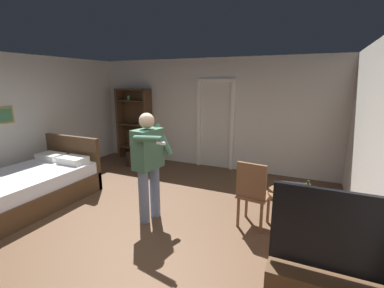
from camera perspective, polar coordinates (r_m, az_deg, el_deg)
ground_plane at (r=4.14m, az=-14.81°, el=-17.52°), size 7.46×7.46×0.00m
wall_back at (r=6.63m, az=3.67°, el=6.38°), size 6.21×0.12×2.60m
doorway_frame at (r=6.50m, az=4.94°, el=5.52°), size 0.93×0.08×2.13m
bed at (r=5.53m, az=-30.43°, el=-7.52°), size 1.36×2.03×1.02m
bookshelf at (r=7.46m, az=-11.95°, el=4.68°), size 0.96×0.32×1.88m
side_table at (r=3.80m, az=20.53°, el=-12.82°), size 0.66×0.66×0.70m
laptop at (r=3.65m, az=20.47°, el=-9.11°), size 0.37×0.38×0.16m
bottle_on_table at (r=3.59m, az=23.09°, el=-8.96°), size 0.06×0.06×0.22m
wooden_chair at (r=4.00m, az=12.68°, el=-9.80°), size 0.47×0.47×0.99m
person_blue_shirt at (r=4.03m, az=-9.09°, el=-3.29°), size 0.66×0.67×1.64m
suitcase_dark at (r=6.87m, az=-11.39°, el=-3.14°), size 0.50×0.29×0.37m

